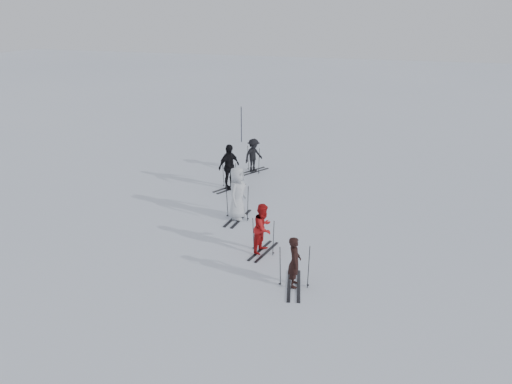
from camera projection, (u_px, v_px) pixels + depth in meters
The scene contains 12 objects.
ground at pixel (248, 228), 17.81m from camera, with size 120.00×120.00×0.00m, color silver.
skier_near_dark at pixel (294, 263), 13.86m from camera, with size 0.54×0.36×1.49m, color black.
skier_red at pixel (263, 229), 15.79m from camera, with size 0.79×0.62×1.63m, color #B41415.
skier_grey at pixel (237, 194), 18.21m from camera, with size 0.96×0.63×1.97m, color silver.
skier_uphill_left at pixel (229, 167), 21.25m from camera, with size 1.13×0.47×1.94m, color black.
skier_uphill_far at pixel (253, 156), 23.49m from camera, with size 1.02×0.58×1.57m, color black.
skis_near_dark at pixel (294, 266), 13.89m from camera, with size 0.94×1.77×1.29m, color black, non-canonical shape.
skis_red at pixel (263, 235), 15.87m from camera, with size 0.85×1.61×1.18m, color black, non-canonical shape.
skis_grey at pixel (237, 202), 18.32m from camera, with size 0.98×1.86×1.36m, color black, non-canonical shape.
skis_uphill_left at pixel (229, 175), 21.37m from camera, with size 0.91×1.72×1.25m, color black, non-canonical shape.
skis_uphill_far at pixel (253, 159), 23.55m from camera, with size 0.91×1.72×1.25m, color black, non-canonical shape.
piste_marker at pixel (241, 124), 28.53m from camera, with size 0.04×0.04×2.04m, color black.
Camera 1 is at (5.16, -15.37, 7.49)m, focal length 35.00 mm.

